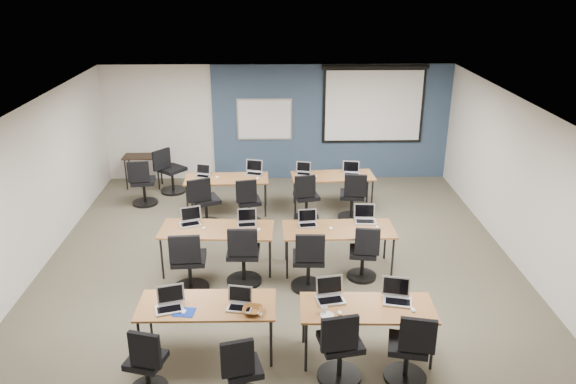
{
  "coord_description": "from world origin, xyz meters",
  "views": [
    {
      "loc": [
        -0.08,
        -8.21,
        4.67
      ],
      "look_at": [
        0.14,
        0.4,
        1.25
      ],
      "focal_mm": 35.0,
      "sensor_mm": 36.0,
      "label": 1
    }
  ],
  "objects_px": {
    "training_table_front_right": "(367,310)",
    "task_chair_8": "(205,206)",
    "laptop_8": "(203,173)",
    "laptop_9": "(254,170)",
    "projector_screen": "(374,100)",
    "spare_chair_b": "(143,186)",
    "laptop_6": "(308,221)",
    "task_chair_10": "(306,201)",
    "laptop_10": "(304,171)",
    "training_table_front_left": "(207,307)",
    "laptop_1": "(240,302)",
    "laptop_3": "(397,295)",
    "training_table_mid_right": "(338,231)",
    "task_chair_9": "(248,205)",
    "task_chair_2": "(340,352)",
    "laptop_2": "(330,294)",
    "training_table_back_left": "(227,180)",
    "utility_table": "(143,160)",
    "whiteboard": "(265,120)",
    "task_chair_6": "(309,265)",
    "task_chair_5": "(243,260)",
    "task_chair_4": "(189,267)",
    "laptop_7": "(365,217)",
    "training_table_mid_left": "(217,231)",
    "laptop_11": "(351,171)",
    "task_chair_7": "(364,257)",
    "spare_chair_a": "(170,174)",
    "training_table_back_right": "(333,178)",
    "task_chair_0": "(147,367)",
    "laptop_5": "(247,221)",
    "laptop_0": "(170,303)",
    "laptop_4": "(190,220)"
  },
  "relations": [
    {
      "from": "training_table_front_right",
      "to": "task_chair_8",
      "type": "xyz_separation_m",
      "value": [
        -2.51,
        4.02,
        -0.25
      ]
    },
    {
      "from": "laptop_8",
      "to": "laptop_9",
      "type": "relative_size",
      "value": 0.85
    },
    {
      "from": "projector_screen",
      "to": "spare_chair_b",
      "type": "distance_m",
      "value": 5.48
    },
    {
      "from": "laptop_6",
      "to": "laptop_8",
      "type": "bearing_deg",
      "value": 123.84
    },
    {
      "from": "task_chair_10",
      "to": "laptop_10",
      "type": "bearing_deg",
      "value": 79.15
    },
    {
      "from": "training_table_front_left",
      "to": "laptop_1",
      "type": "relative_size",
      "value": 5.6
    },
    {
      "from": "task_chair_10",
      "to": "laptop_3",
      "type": "bearing_deg",
      "value": -89.49
    },
    {
      "from": "training_table_mid_right",
      "to": "task_chair_9",
      "type": "relative_size",
      "value": 1.87
    },
    {
      "from": "task_chair_2",
      "to": "laptop_2",
      "type": "bearing_deg",
      "value": 84.21
    },
    {
      "from": "training_table_back_left",
      "to": "utility_table",
      "type": "bearing_deg",
      "value": 142.32
    },
    {
      "from": "whiteboard",
      "to": "laptop_9",
      "type": "xyz_separation_m",
      "value": [
        -0.2,
        -1.66,
        -0.65
      ]
    },
    {
      "from": "projector_screen",
      "to": "task_chair_6",
      "type": "bearing_deg",
      "value": -109.44
    },
    {
      "from": "training_table_front_left",
      "to": "task_chair_5",
      "type": "bearing_deg",
      "value": 78.27
    },
    {
      "from": "spare_chair_b",
      "to": "task_chair_6",
      "type": "bearing_deg",
      "value": -53.67
    },
    {
      "from": "task_chair_4",
      "to": "task_chair_9",
      "type": "distance_m",
      "value": 2.59
    },
    {
      "from": "laptop_6",
      "to": "laptop_7",
      "type": "relative_size",
      "value": 0.88
    },
    {
      "from": "training_table_front_left",
      "to": "training_table_back_left",
      "type": "relative_size",
      "value": 1.03
    },
    {
      "from": "laptop_1",
      "to": "laptop_3",
      "type": "xyz_separation_m",
      "value": [
        2.0,
        0.1,
        0.01
      ]
    },
    {
      "from": "task_chair_6",
      "to": "laptop_10",
      "type": "relative_size",
      "value": 3.35
    },
    {
      "from": "whiteboard",
      "to": "training_table_mid_left",
      "type": "distance_m",
      "value": 4.45
    },
    {
      "from": "projector_screen",
      "to": "task_chair_6",
      "type": "xyz_separation_m",
      "value": [
        -1.77,
        -5.0,
        -1.46
      ]
    },
    {
      "from": "whiteboard",
      "to": "laptop_11",
      "type": "height_order",
      "value": "whiteboard"
    },
    {
      "from": "task_chair_7",
      "to": "laptop_8",
      "type": "relative_size",
      "value": 3.21
    },
    {
      "from": "spare_chair_a",
      "to": "laptop_11",
      "type": "bearing_deg",
      "value": -62.91
    },
    {
      "from": "training_table_back_left",
      "to": "task_chair_9",
      "type": "xyz_separation_m",
      "value": [
        0.46,
        -0.66,
        -0.28
      ]
    },
    {
      "from": "task_chair_6",
      "to": "task_chair_5",
      "type": "bearing_deg",
      "value": 171.57
    },
    {
      "from": "task_chair_7",
      "to": "training_table_back_right",
      "type": "bearing_deg",
      "value": 102.45
    },
    {
      "from": "projector_screen",
      "to": "task_chair_9",
      "type": "height_order",
      "value": "projector_screen"
    },
    {
      "from": "laptop_2",
      "to": "task_chair_10",
      "type": "relative_size",
      "value": 0.36
    },
    {
      "from": "projector_screen",
      "to": "task_chair_5",
      "type": "xyz_separation_m",
      "value": [
        -2.78,
        -4.82,
        -1.46
      ]
    },
    {
      "from": "task_chair_0",
      "to": "task_chair_4",
      "type": "bearing_deg",
      "value": 101.52
    },
    {
      "from": "laptop_7",
      "to": "task_chair_9",
      "type": "xyz_separation_m",
      "value": [
        -2.03,
        1.48,
        -0.4
      ]
    },
    {
      "from": "training_table_front_right",
      "to": "laptop_5",
      "type": "distance_m",
      "value": 2.98
    },
    {
      "from": "training_table_back_left",
      "to": "laptop_1",
      "type": "bearing_deg",
      "value": -85.48
    },
    {
      "from": "training_table_back_right",
      "to": "laptop_2",
      "type": "xyz_separation_m",
      "value": [
        -0.5,
        -4.63,
        0.11
      ]
    },
    {
      "from": "task_chair_7",
      "to": "training_table_mid_left",
      "type": "bearing_deg",
      "value": 178.26
    },
    {
      "from": "projector_screen",
      "to": "task_chair_4",
      "type": "distance_m",
      "value": 6.36
    },
    {
      "from": "laptop_7",
      "to": "laptop_0",
      "type": "bearing_deg",
      "value": -134.51
    },
    {
      "from": "laptop_2",
      "to": "task_chair_2",
      "type": "relative_size",
      "value": 0.35
    },
    {
      "from": "training_table_back_right",
      "to": "laptop_10",
      "type": "bearing_deg",
      "value": 165.03
    },
    {
      "from": "training_table_mid_left",
      "to": "projector_screen",
      "type": "bearing_deg",
      "value": 56.65
    },
    {
      "from": "training_table_front_right",
      "to": "laptop_9",
      "type": "distance_m",
      "value": 5.24
    },
    {
      "from": "task_chair_4",
      "to": "task_chair_10",
      "type": "xyz_separation_m",
      "value": [
        1.95,
        2.65,
        -0.03
      ]
    },
    {
      "from": "task_chair_5",
      "to": "laptop_10",
      "type": "distance_m",
      "value": 3.34
    },
    {
      "from": "training_table_back_right",
      "to": "laptop_4",
      "type": "height_order",
      "value": "laptop_4"
    },
    {
      "from": "laptop_4",
      "to": "utility_table",
      "type": "relative_size",
      "value": 0.41
    },
    {
      "from": "task_chair_0",
      "to": "task_chair_10",
      "type": "xyz_separation_m",
      "value": [
        2.12,
        4.92,
        0.02
      ]
    },
    {
      "from": "laptop_5",
      "to": "training_table_mid_right",
      "type": "bearing_deg",
      "value": -14.49
    },
    {
      "from": "whiteboard",
      "to": "spare_chair_b",
      "type": "height_order",
      "value": "whiteboard"
    },
    {
      "from": "training_table_back_right",
      "to": "spare_chair_b",
      "type": "relative_size",
      "value": 1.65
    }
  ]
}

